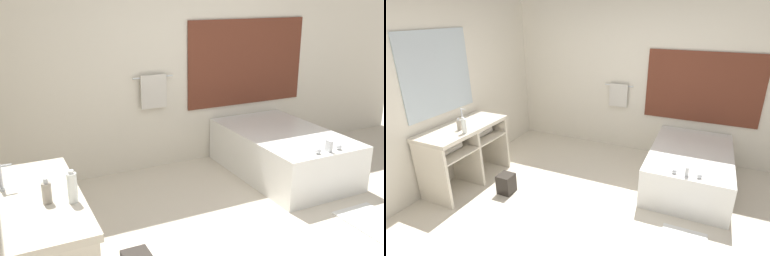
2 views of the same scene
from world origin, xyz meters
TOP-DOWN VIEW (x-y plane):
  - ground_plane at (0.00, 0.00)m, footprint 16.00×16.00m
  - wall_back_with_blinds at (0.04, 2.23)m, footprint 7.40×0.13m
  - vanity_counter at (-1.89, 0.14)m, footprint 0.59×1.23m
  - sink_faucet at (-2.05, 0.30)m, footprint 0.09×0.04m
  - bathtub at (1.02, 1.34)m, footprint 1.07×1.69m
  - water_bottle_1 at (-1.67, -0.06)m, footprint 0.06×0.06m
  - soap_dispenser at (-1.82, -0.00)m, footprint 0.06×0.06m
  - bath_mat at (1.10, -0.10)m, footprint 0.48×0.81m

SIDE VIEW (x-z plane):
  - ground_plane at x=0.00m, z-range 0.00..0.00m
  - bath_mat at x=1.10m, z-range 0.00..0.02m
  - bathtub at x=1.02m, z-range -0.03..0.62m
  - vanity_counter at x=-1.89m, z-range 0.18..1.06m
  - soap_dispenser at x=-1.82m, z-range 0.86..1.03m
  - sink_faucet at x=-2.05m, z-range 0.87..1.05m
  - water_bottle_1 at x=-1.67m, z-range 0.87..1.08m
  - wall_back_with_blinds at x=0.04m, z-range -0.01..2.69m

